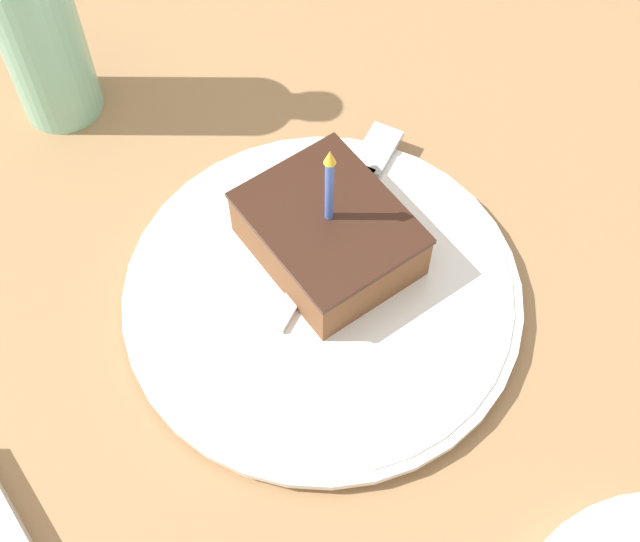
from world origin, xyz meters
TOP-DOWN VIEW (x-y plane):
  - ground_plane at (0.00, 0.00)m, footprint 2.40×2.40m
  - plate at (-0.02, 0.00)m, footprint 0.27×0.27m
  - cake_slice at (-0.00, 0.02)m, footprint 0.09×0.11m
  - fork at (0.03, 0.04)m, footprint 0.18×0.11m
  - bottle at (-0.08, 0.26)m, footprint 0.06×0.06m

SIDE VIEW (x-z plane):
  - ground_plane at x=0.00m, z-range -0.04..0.00m
  - plate at x=-0.02m, z-range 0.00..0.02m
  - fork at x=0.03m, z-range 0.01..0.02m
  - cake_slice at x=0.00m, z-range -0.02..0.09m
  - bottle at x=-0.08m, z-range -0.02..0.22m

